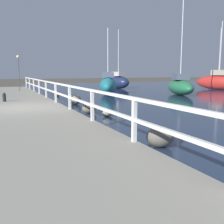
{
  "coord_description": "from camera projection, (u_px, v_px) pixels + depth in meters",
  "views": [
    {
      "loc": [
        -1.0,
        -12.71,
        1.94
      ],
      "look_at": [
        3.44,
        -2.71,
        0.24
      ],
      "focal_mm": 42.0,
      "sensor_mm": 36.0,
      "label": 1
    }
  ],
  "objects": [
    {
      "name": "sailboat_teal",
      "position": [
        108.0,
        85.0,
        22.02
      ],
      "size": [
        2.91,
        4.14,
        5.43
      ],
      "rotation": [
        0.0,
        0.0,
        -0.43
      ],
      "color": "#1E707A",
      "rests_on": "water_surface"
    },
    {
      "name": "dock_lamp",
      "position": [
        18.0,
        65.0,
        22.03
      ],
      "size": [
        0.26,
        0.26,
        3.02
      ],
      "color": "#514C47",
      "rests_on": "dock_walkway"
    },
    {
      "name": "boulder_mid_strip",
      "position": [
        89.0,
        108.0,
        12.2
      ],
      "size": [
        0.68,
        0.61,
        0.51
      ],
      "color": "slate",
      "rests_on": "ground"
    },
    {
      "name": "dock_walkway",
      "position": [
        21.0,
        111.0,
        12.16
      ],
      "size": [
        4.1,
        36.0,
        0.28
      ],
      "color": "gray",
      "rests_on": "ground"
    },
    {
      "name": "sailboat_red",
      "position": [
        219.0,
        82.0,
        28.0
      ],
      "size": [
        2.96,
        5.34,
        7.09
      ],
      "rotation": [
        0.0,
        0.0,
        0.32
      ],
      "color": "red",
      "rests_on": "water_surface"
    },
    {
      "name": "boulder_far_strip",
      "position": [
        75.0,
        100.0,
        15.37
      ],
      "size": [
        0.79,
        0.71,
        0.59
      ],
      "color": "gray",
      "rests_on": "ground"
    },
    {
      "name": "ground_plane",
      "position": [
        21.0,
        114.0,
        12.18
      ],
      "size": [
        120.0,
        120.0,
        0.0
      ],
      "primitive_type": "plane",
      "color": "#4C473D"
    },
    {
      "name": "boulder_near_dock",
      "position": [
        160.0,
        137.0,
        6.76
      ],
      "size": [
        0.72,
        0.65,
        0.54
      ],
      "color": "#666056",
      "rests_on": "ground"
    },
    {
      "name": "railing",
      "position": [
        62.0,
        91.0,
        12.81
      ],
      "size": [
        0.1,
        32.5,
        1.07
      ],
      "color": "white",
      "rests_on": "dock_walkway"
    },
    {
      "name": "boulder_water_edge",
      "position": [
        57.0,
        94.0,
        20.64
      ],
      "size": [
        0.4,
        0.36,
        0.3
      ],
      "color": "slate",
      "rests_on": "ground"
    },
    {
      "name": "sailboat_blue",
      "position": [
        218.0,
        82.0,
        33.52
      ],
      "size": [
        1.79,
        4.27,
        7.29
      ],
      "rotation": [
        0.0,
        0.0,
        -0.18
      ],
      "color": "#2D4C9E",
      "rests_on": "water_surface"
    },
    {
      "name": "boulder_downstream",
      "position": [
        107.0,
        113.0,
        11.41
      ],
      "size": [
        0.43,
        0.39,
        0.32
      ],
      "color": "gray",
      "rests_on": "ground"
    },
    {
      "name": "mooring_bollard",
      "position": [
        4.0,
        97.0,
        14.6
      ],
      "size": [
        0.18,
        0.18,
        0.49
      ],
      "color": "black",
      "rests_on": "dock_walkway"
    },
    {
      "name": "sailboat_navy",
      "position": [
        118.0,
        81.0,
        29.6
      ],
      "size": [
        2.27,
        3.5,
        6.48
      ],
      "rotation": [
        0.0,
        0.0,
        0.26
      ],
      "color": "#192347",
      "rests_on": "water_surface"
    },
    {
      "name": "sailboat_green",
      "position": [
        180.0,
        86.0,
        21.76
      ],
      "size": [
        3.07,
        5.01,
        7.65
      ],
      "rotation": [
        0.0,
        0.0,
        -0.34
      ],
      "color": "#236B42",
      "rests_on": "water_surface"
    }
  ]
}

